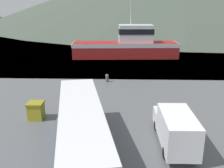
% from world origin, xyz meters
% --- Properties ---
extents(water_surface, '(240.00, 240.00, 0.00)m').
position_xyz_m(water_surface, '(0.00, 145.44, 0.00)').
color(water_surface, '#475B6B').
rests_on(water_surface, ground).
extents(tour_bus, '(4.76, 11.90, 3.15)m').
position_xyz_m(tour_bus, '(-1.28, 8.79, 1.78)').
color(tour_bus, '#194799').
rests_on(tour_bus, ground).
extents(delivery_van, '(2.05, 5.78, 2.40)m').
position_xyz_m(delivery_van, '(4.58, 10.17, 1.27)').
color(delivery_van, silver).
rests_on(delivery_van, ground).
extents(fishing_boat, '(18.68, 5.87, 11.24)m').
position_xyz_m(fishing_boat, '(2.17, 39.90, 2.10)').
color(fishing_boat, maroon).
rests_on(fishing_boat, water_surface).
extents(storage_bin, '(1.26, 1.19, 1.41)m').
position_xyz_m(storage_bin, '(-5.77, 13.85, 0.72)').
color(storage_bin, olive).
rests_on(storage_bin, ground).
extents(small_boat, '(4.22, 7.67, 0.93)m').
position_xyz_m(small_boat, '(15.59, 53.34, 0.47)').
color(small_boat, maroon).
rests_on(small_boat, water_surface).
extents(mooring_bollard, '(0.43, 0.43, 0.94)m').
position_xyz_m(mooring_bollard, '(-0.60, 24.45, 0.51)').
color(mooring_bollard, '#4C4C51').
rests_on(mooring_bollard, ground).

